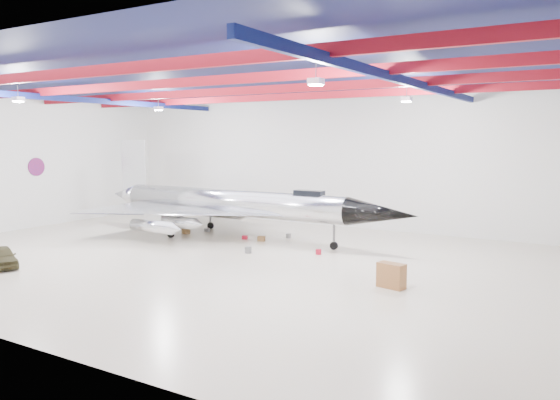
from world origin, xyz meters
The scene contains 16 objects.
floor centered at (0.00, 0.00, 0.00)m, with size 40.00×40.00×0.00m, color beige.
wall_back centered at (0.00, 15.00, 5.50)m, with size 40.00×40.00×0.00m, color silver.
wall_left centered at (-20.00, 0.00, 5.50)m, with size 30.00×30.00×0.00m, color silver.
ceiling centered at (0.00, 0.00, 11.00)m, with size 40.00×40.00×0.00m, color #0A0F38.
ceiling_structure centered at (0.00, 0.00, 10.32)m, with size 39.50×29.50×1.08m.
wall_roundel centered at (-19.94, 2.00, 5.00)m, with size 1.50×1.50×0.10m, color #B21414.
jet_aircraft centered at (-3.23, 6.07, 2.36)m, with size 26.40×15.19×7.21m.
jeep centered at (-9.00, -8.22, 0.59)m, with size 1.40×3.48×1.18m, color #3B361D.
desk centered at (11.71, -1.01, 0.62)m, with size 1.35×0.68×1.24m, color brown.
crate_ply centered at (-7.15, 5.67, 0.19)m, with size 0.55×0.44×0.38m, color olive.
toolbox_red centered at (-1.90, 6.08, 0.14)m, with size 0.39×0.31×0.27m, color #A21024.
engine_drum centered at (1.03, 2.17, 0.20)m, with size 0.44×0.44×0.39m, color #59595B.
crate_small centered at (-6.32, 7.26, 0.13)m, with size 0.38×0.30×0.27m, color #59595B.
tool_chest centered at (5.11, 4.12, 0.17)m, with size 0.37×0.37×0.33m, color #A21024.
oil_barrel centered at (-0.45, 6.06, 0.18)m, with size 0.52×0.41×0.36m, color olive.
spares_box centered at (0.61, 8.12, 0.17)m, with size 0.37×0.37×0.33m, color #59595B.
Camera 1 is at (20.43, -26.45, 7.37)m, focal length 35.00 mm.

